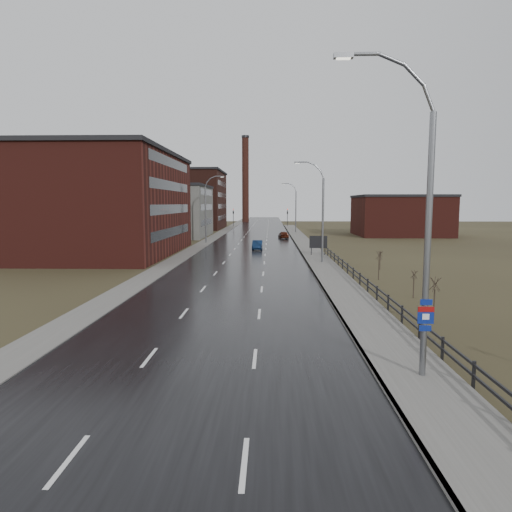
# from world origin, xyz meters

# --- Properties ---
(ground) EXTENTS (320.00, 320.00, 0.00)m
(ground) POSITION_xyz_m (0.00, 0.00, 0.00)
(ground) COLOR #2D2819
(ground) RESTS_ON ground
(road) EXTENTS (14.00, 300.00, 0.06)m
(road) POSITION_xyz_m (0.00, 60.00, 0.03)
(road) COLOR black
(road) RESTS_ON ground
(sidewalk_right) EXTENTS (3.20, 180.00, 0.18)m
(sidewalk_right) POSITION_xyz_m (8.60, 35.00, 0.09)
(sidewalk_right) COLOR #595651
(sidewalk_right) RESTS_ON ground
(curb_right) EXTENTS (0.16, 180.00, 0.18)m
(curb_right) POSITION_xyz_m (7.08, 35.00, 0.09)
(curb_right) COLOR slate
(curb_right) RESTS_ON ground
(sidewalk_left) EXTENTS (2.40, 260.00, 0.12)m
(sidewalk_left) POSITION_xyz_m (-8.20, 60.00, 0.06)
(sidewalk_left) COLOR #595651
(sidewalk_left) RESTS_ON ground
(warehouse_near) EXTENTS (22.44, 28.56, 13.50)m
(warehouse_near) POSITION_xyz_m (-20.99, 45.00, 6.76)
(warehouse_near) COLOR #471914
(warehouse_near) RESTS_ON ground
(warehouse_mid) EXTENTS (16.32, 20.40, 10.50)m
(warehouse_mid) POSITION_xyz_m (-17.99, 78.00, 5.26)
(warehouse_mid) COLOR slate
(warehouse_mid) RESTS_ON ground
(warehouse_far) EXTENTS (26.52, 24.48, 15.50)m
(warehouse_far) POSITION_xyz_m (-22.99, 108.00, 7.76)
(warehouse_far) COLOR #331611
(warehouse_far) RESTS_ON ground
(building_right) EXTENTS (18.36, 16.32, 8.50)m
(building_right) POSITION_xyz_m (30.30, 82.00, 4.26)
(building_right) COLOR #471914
(building_right) RESTS_ON ground
(smokestack) EXTENTS (2.70, 2.70, 30.70)m
(smokestack) POSITION_xyz_m (-6.00, 150.00, 15.50)
(smokestack) COLOR #331611
(smokestack) RESTS_ON ground
(streetlight_main) EXTENTS (3.91, 0.29, 12.11)m
(streetlight_main) POSITION_xyz_m (8.47, 2.00, 6.06)
(streetlight_main) COLOR slate
(streetlight_main) RESTS_ON ground
(streetlight_right_mid) EXTENTS (3.36, 0.28, 11.35)m
(streetlight_right_mid) POSITION_xyz_m (8.50, 36.00, 5.84)
(streetlight_right_mid) COLOR slate
(streetlight_right_mid) RESTS_ON ground
(streetlight_left) EXTENTS (3.36, 0.28, 11.35)m
(streetlight_left) POSITION_xyz_m (-7.70, 62.00, 5.84)
(streetlight_left) COLOR slate
(streetlight_left) RESTS_ON ground
(streetlight_right_far) EXTENTS (3.36, 0.28, 11.35)m
(streetlight_right_far) POSITION_xyz_m (8.50, 90.00, 5.84)
(streetlight_right_far) COLOR slate
(streetlight_right_far) RESTS_ON ground
(guardrail) EXTENTS (0.10, 53.05, 1.10)m
(guardrail) POSITION_xyz_m (10.30, 18.31, 0.71)
(guardrail) COLOR black
(guardrail) RESTS_ON ground
(shrub_c) EXTENTS (0.63, 0.66, 2.66)m
(shrub_c) POSITION_xyz_m (12.13, 10.25, 1.41)
(shrub_c) COLOR #382D23
(shrub_c) RESTS_ON ground
(shrub_d) EXTENTS (0.48, 0.50, 2.00)m
(shrub_d) POSITION_xyz_m (13.20, 17.31, 1.06)
(shrub_d) COLOR #382D23
(shrub_d) RESTS_ON ground
(shrub_e) EXTENTS (0.60, 0.64, 2.56)m
(shrub_e) POSITION_xyz_m (12.54, 25.06, 1.36)
(shrub_e) COLOR #382D23
(shrub_e) RESTS_ON ground
(shrub_f) EXTENTS (0.47, 0.49, 1.95)m
(shrub_f) POSITION_xyz_m (14.08, 31.08, 1.03)
(shrub_f) COLOR #382D23
(shrub_f) RESTS_ON ground
(billboard) EXTENTS (2.27, 0.17, 2.63)m
(billboard) POSITION_xyz_m (9.10, 43.22, 1.76)
(billboard) COLOR black
(billboard) RESTS_ON ground
(traffic_light_left) EXTENTS (0.58, 2.73, 5.30)m
(traffic_light_left) POSITION_xyz_m (-8.00, 120.00, 4.60)
(traffic_light_left) COLOR black
(traffic_light_left) RESTS_ON ground
(traffic_light_right) EXTENTS (0.58, 2.73, 5.30)m
(traffic_light_right) POSITION_xyz_m (8.00, 120.00, 4.60)
(traffic_light_right) COLOR black
(traffic_light_right) RESTS_ON ground
(car_near) EXTENTS (1.48, 4.10, 1.35)m
(car_near) POSITION_xyz_m (1.09, 50.87, 0.67)
(car_near) COLOR #0D2041
(car_near) RESTS_ON ground
(car_far) EXTENTS (2.12, 4.35, 1.43)m
(car_far) POSITION_xyz_m (5.50, 72.05, 0.71)
(car_far) COLOR #42160B
(car_far) RESTS_ON ground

